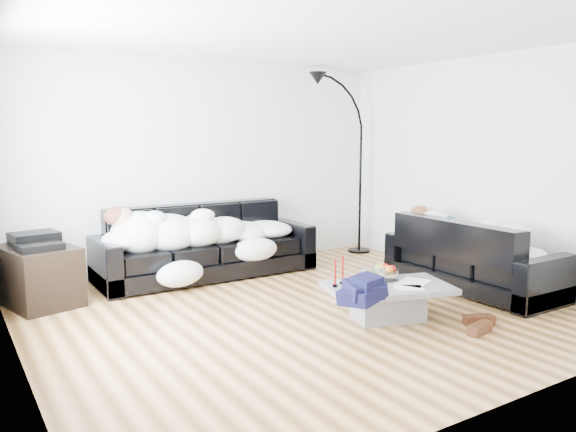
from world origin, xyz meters
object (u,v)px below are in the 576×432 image
candle_left (335,273)px  candle_right (343,270)px  wine_glass_a (364,277)px  sleeper_back (208,224)px  wine_glass_b (363,281)px  stereo (36,240)px  av_cabinet (38,275)px  floor_lamp (360,176)px  sleeper_right (474,233)px  wine_glass_c (381,277)px  sofa_back (207,242)px  sofa_right (473,254)px  shoes (479,324)px  coffee_table (388,302)px  fruit_bowl (385,271)px

candle_left → candle_right: size_ratio=0.98×
wine_glass_a → candle_left: 0.28m
sleeper_back → wine_glass_b: size_ratio=14.17×
stereo → av_cabinet: bearing=0.0°
wine_glass_a → floor_lamp: size_ratio=0.08×
wine_glass_a → candle_left: bearing=153.3°
sleeper_right → stereo: bearing=64.9°
sleeper_back → av_cabinet: sleeper_back is taller
candle_right → av_cabinet: (-2.33, 1.98, -0.16)m
wine_glass_c → candle_right: size_ratio=0.70×
candle_right → floor_lamp: size_ratio=0.12×
sofa_back → wine_glass_b: (0.47, -2.35, -0.02)m
sofa_right → shoes: (-1.00, -0.93, -0.34)m
shoes → sleeper_back: bearing=114.5°
sleeper_back → coffee_table: sleeper_back is taller
candle_left → shoes: candle_left is taller
coffee_table → shoes: 0.82m
candle_right → stereo: size_ratio=0.61×
wine_glass_b → stereo: size_ratio=0.35×
fruit_bowl → candle_left: bearing=176.1°
coffee_table → wine_glass_a: 0.34m
sofa_right → wine_glass_a: bearing=96.6°
stereo → candle_left: bearing=-51.5°
candle_right → wine_glass_c: bearing=-51.3°
fruit_bowl → wine_glass_a: wine_glass_a is taller
sofa_right → fruit_bowl: sofa_right is taller
fruit_bowl → wine_glass_c: size_ratio=1.36×
av_cabinet → floor_lamp: 4.44m
wine_glass_a → floor_lamp: (1.91, 2.39, 0.69)m
sleeper_back → floor_lamp: floor_lamp is taller
candle_left → wine_glass_b: bearing=-51.8°
fruit_bowl → candle_left: 0.57m
candle_left → av_cabinet: (-2.21, 2.02, -0.16)m
coffee_table → candle_left: candle_left is taller
av_cabinet → candle_right: bearing=-54.6°
sofa_back → floor_lamp: size_ratio=1.17×
sofa_right → candle_left: 1.96m
sleeper_back → candle_right: (0.43, -2.06, -0.18)m
coffee_table → candle_left: (-0.46, 0.21, 0.30)m
sleeper_right → coffee_table: sleeper_right is taller
wine_glass_b → coffee_table: bearing=-2.3°
wine_glass_b → stereo: bearing=136.8°
sleeper_back → candle_right: sleeper_back is taller
sleeper_back → stereo: 1.90m
sofa_right → sleeper_back: sleeper_back is taller
stereo → candle_right: bearing=-49.4°
sleeper_right → wine_glass_c: (-1.61, -0.31, -0.20)m
sofa_right → sleeper_right: 0.23m
sofa_right → wine_glass_b: bearing=98.7°
fruit_bowl → wine_glass_c: wine_glass_c is taller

